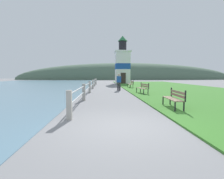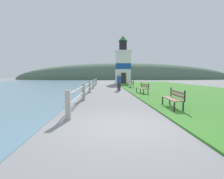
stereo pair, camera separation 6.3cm
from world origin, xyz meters
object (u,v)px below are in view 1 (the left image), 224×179
park_bench_near (174,97)px  park_bench_midway (143,87)px  park_bench_far (131,84)px  person_strolling (119,81)px  lighthouse (123,64)px

park_bench_near → park_bench_midway: (0.04, 6.60, 0.00)m
park_bench_near → park_bench_far: (0.13, 13.52, -0.00)m
park_bench_near → person_strolling: size_ratio=1.06×
lighthouse → park_bench_far: bearing=-90.9°
park_bench_near → lighthouse: 24.91m
park_bench_far → lighthouse: lighthouse is taller
park_bench_midway → park_bench_far: 6.92m
park_bench_midway → park_bench_far: bearing=-98.2°
park_bench_far → person_strolling: size_ratio=0.95×
lighthouse → person_strolling: lighthouse is taller
park_bench_midway → park_bench_far: size_ratio=1.14×
park_bench_far → lighthouse: (0.18, 11.19, 3.09)m
lighthouse → park_bench_midway: bearing=-90.9°
park_bench_near → lighthouse: lighthouse is taller
park_bench_midway → lighthouse: bearing=-98.4°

